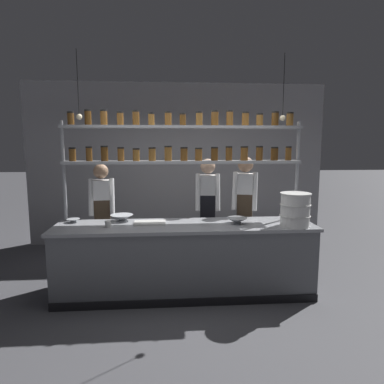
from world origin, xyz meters
TOP-DOWN VIEW (x-y plane):
  - ground_plane at (0.00, 0.00)m, footprint 40.00×40.00m
  - back_wall at (0.00, 2.43)m, footprint 5.68×0.12m
  - prep_counter at (0.00, -0.00)m, footprint 3.28×0.76m
  - spice_shelf_unit at (0.02, 0.33)m, footprint 3.16×0.28m
  - chef_left at (-1.15, 0.70)m, footprint 0.39×0.31m
  - chef_center at (0.38, 0.74)m, footprint 0.38×0.31m
  - chef_right at (0.92, 0.65)m, footprint 0.42×0.35m
  - container_stack at (1.34, -0.21)m, footprint 0.37×0.37m
  - cutting_board at (-0.45, 0.07)m, footprint 0.40×0.26m
  - prep_bowl_near_left at (-1.44, 0.23)m, footprint 0.17×0.17m
  - prep_bowl_center_front at (0.67, -0.00)m, footprint 0.27×0.27m
  - prep_bowl_center_back at (-0.82, 0.27)m, footprint 0.30×0.30m
  - serving_cup_front at (-0.95, -0.08)m, footprint 0.08×0.08m
  - pendant_light_row at (-0.02, 0.00)m, footprint 2.54×0.07m

SIDE VIEW (x-z plane):
  - ground_plane at x=0.00m, z-range 0.00..0.00m
  - prep_counter at x=0.00m, z-range 0.00..0.92m
  - cutting_board at x=-0.45m, z-range 0.92..0.94m
  - prep_bowl_near_left at x=-1.44m, z-range 0.92..0.97m
  - chef_left at x=-1.15m, z-range 0.12..1.77m
  - prep_bowl_center_front at x=0.67m, z-range 0.92..0.99m
  - prep_bowl_center_back at x=-0.82m, z-range 0.92..1.00m
  - serving_cup_front at x=-0.95m, z-range 0.92..1.00m
  - chef_center at x=0.38m, z-range 0.14..1.85m
  - chef_right at x=0.92m, z-range 0.14..1.89m
  - container_stack at x=1.34m, z-range 0.92..1.34m
  - back_wall at x=0.00m, z-range 0.00..3.07m
  - spice_shelf_unit at x=0.02m, z-range 0.72..3.08m
  - pendant_light_row at x=-0.02m, z-range 1.89..2.70m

